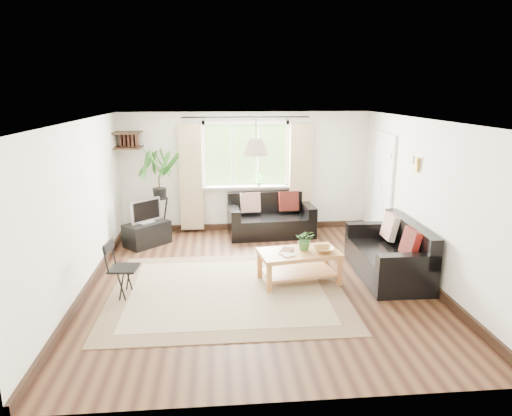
{
  "coord_description": "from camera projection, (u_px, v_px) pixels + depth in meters",
  "views": [
    {
      "loc": [
        -0.59,
        -6.36,
        2.8
      ],
      "look_at": [
        0.0,
        0.4,
        1.05
      ],
      "focal_mm": 32.0,
      "sensor_mm": 36.0,
      "label": 1
    }
  ],
  "objects": [
    {
      "name": "wall_sconce",
      "position": [
        415.0,
        162.0,
        6.94
      ],
      "size": [
        0.12,
        0.12,
        0.28
      ],
      "primitive_type": null,
      "color": "beige",
      "rests_on": "wall_right"
    },
    {
      "name": "wall_back",
      "position": [
        246.0,
        172.0,
        9.23
      ],
      "size": [
        5.0,
        0.02,
        2.4
      ],
      "primitive_type": "cube",
      "color": "white",
      "rests_on": "floor"
    },
    {
      "name": "palm_stand",
      "position": [
        160.0,
        194.0,
        8.79
      ],
      "size": [
        0.82,
        0.82,
        1.72
      ],
      "primitive_type": null,
      "rotation": [
        0.0,
        0.0,
        -0.26
      ],
      "color": "black",
      "rests_on": "floor"
    },
    {
      "name": "wall_right",
      "position": [
        425.0,
        201.0,
        6.79
      ],
      "size": [
        0.02,
        5.5,
        2.4
      ],
      "primitive_type": "cube",
      "color": "white",
      "rests_on": "floor"
    },
    {
      "name": "wall_front",
      "position": [
        288.0,
        282.0,
        3.93
      ],
      "size": [
        5.0,
        0.02,
        2.4
      ],
      "primitive_type": "cube",
      "color": "white",
      "rests_on": "floor"
    },
    {
      "name": "sill_plant",
      "position": [
        259.0,
        179.0,
        9.17
      ],
      "size": [
        0.14,
        0.1,
        0.27
      ],
      "primitive_type": "imported",
      "color": "#2D6023",
      "rests_on": "window"
    },
    {
      "name": "sofa_right",
      "position": [
        388.0,
        251.0,
        7.02
      ],
      "size": [
        1.74,
        0.88,
        0.81
      ],
      "primitive_type": null,
      "rotation": [
        0.0,
        0.0,
        -1.58
      ],
      "color": "black",
      "rests_on": "floor"
    },
    {
      "name": "ceiling",
      "position": [
        259.0,
        120.0,
        6.28
      ],
      "size": [
        5.5,
        5.5,
        0.0
      ],
      "primitive_type": "plane",
      "rotation": [
        3.14,
        0.0,
        0.0
      ],
      "color": "white",
      "rests_on": "floor"
    },
    {
      "name": "sofa_back",
      "position": [
        271.0,
        216.0,
        9.02
      ],
      "size": [
        1.71,
        0.94,
        0.78
      ],
      "primitive_type": null,
      "rotation": [
        0.0,
        0.0,
        0.07
      ],
      "color": "black",
      "rests_on": "floor"
    },
    {
      "name": "book_a",
      "position": [
        282.0,
        255.0,
        6.6
      ],
      "size": [
        0.23,
        0.26,
        0.02
      ],
      "primitive_type": "imported",
      "rotation": [
        0.0,
        0.0,
        0.39
      ],
      "color": "white",
      "rests_on": "coffee_table"
    },
    {
      "name": "tv_stand",
      "position": [
        147.0,
        234.0,
        8.47
      ],
      "size": [
        0.89,
        0.88,
        0.43
      ],
      "primitive_type": "cube",
      "rotation": [
        0.0,
        0.0,
        0.76
      ],
      "color": "black",
      "rests_on": "floor"
    },
    {
      "name": "floor",
      "position": [
        258.0,
        282.0,
        6.88
      ],
      "size": [
        5.5,
        5.5,
        0.0
      ],
      "primitive_type": "plane",
      "color": "black",
      "rests_on": "ground"
    },
    {
      "name": "pendant_lamp",
      "position": [
        256.0,
        143.0,
        6.75
      ],
      "size": [
        0.36,
        0.36,
        0.54
      ],
      "primitive_type": null,
      "color": "beige",
      "rests_on": "ceiling"
    },
    {
      "name": "wall_left",
      "position": [
        81.0,
        209.0,
        6.37
      ],
      "size": [
        0.02,
        5.5,
        2.4
      ],
      "primitive_type": "cube",
      "color": "white",
      "rests_on": "floor"
    },
    {
      "name": "door",
      "position": [
        382.0,
        190.0,
        8.48
      ],
      "size": [
        0.06,
        0.96,
        2.06
      ],
      "primitive_type": "cube",
      "color": "silver",
      "rests_on": "wall_right"
    },
    {
      "name": "bowl",
      "position": [
        324.0,
        250.0,
        6.74
      ],
      "size": [
        0.3,
        0.3,
        0.07
      ],
      "primitive_type": "imported",
      "rotation": [
        0.0,
        0.0,
        -0.0
      ],
      "color": "olive",
      "rests_on": "coffee_table"
    },
    {
      "name": "corner_shelf",
      "position": [
        128.0,
        140.0,
        8.63
      ],
      "size": [
        0.5,
        0.5,
        0.34
      ],
      "primitive_type": null,
      "color": "black",
      "rests_on": "wall_back"
    },
    {
      "name": "tv",
      "position": [
        146.0,
        210.0,
        8.36
      ],
      "size": [
        0.59,
        0.57,
        0.47
      ],
      "primitive_type": null,
      "rotation": [
        0.0,
        0.0,
        0.76
      ],
      "color": "#A5A5AA",
      "rests_on": "tv_stand"
    },
    {
      "name": "folding_chair",
      "position": [
        124.0,
        269.0,
        6.32
      ],
      "size": [
        0.45,
        0.45,
        0.8
      ],
      "primitive_type": null,
      "rotation": [
        0.0,
        0.0,
        1.47
      ],
      "color": "black",
      "rests_on": "floor"
    },
    {
      "name": "table_plant",
      "position": [
        305.0,
        240.0,
        6.81
      ],
      "size": [
        0.33,
        0.3,
        0.31
      ],
      "primitive_type": "imported",
      "rotation": [
        0.0,
        0.0,
        -0.2
      ],
      "color": "#336428",
      "rests_on": "coffee_table"
    },
    {
      "name": "window",
      "position": [
        246.0,
        155.0,
        9.11
      ],
      "size": [
        2.5,
        0.16,
        2.16
      ],
      "primitive_type": null,
      "color": "white",
      "rests_on": "wall_back"
    },
    {
      "name": "rug",
      "position": [
        228.0,
        290.0,
        6.56
      ],
      "size": [
        3.32,
        2.85,
        0.02
      ],
      "primitive_type": "cube",
      "rotation": [
        0.0,
        0.0,
        -0.0
      ],
      "color": "beige",
      "rests_on": "floor"
    },
    {
      "name": "book_b",
      "position": [
        282.0,
        249.0,
        6.83
      ],
      "size": [
        0.24,
        0.27,
        0.02
      ],
      "primitive_type": "imported",
      "rotation": [
        0.0,
        0.0,
        -0.39
      ],
      "color": "brown",
      "rests_on": "coffee_table"
    },
    {
      "name": "coffee_table",
      "position": [
        299.0,
        267.0,
        6.83
      ],
      "size": [
        1.26,
        0.82,
        0.48
      ],
      "primitive_type": null,
      "rotation": [
        0.0,
        0.0,
        0.15
      ],
      "color": "olive",
      "rests_on": "floor"
    }
  ]
}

